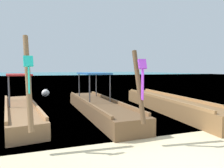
{
  "coord_description": "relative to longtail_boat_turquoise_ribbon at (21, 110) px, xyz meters",
  "views": [
    {
      "loc": [
        -2.39,
        -2.44,
        1.85
      ],
      "look_at": [
        0.0,
        4.32,
        1.32
      ],
      "focal_mm": 32.81,
      "sensor_mm": 36.0,
      "label": 1
    }
  ],
  "objects": [
    {
      "name": "longtail_boat_yellow_ribbon",
      "position": [
        5.92,
        -0.83,
        0.01
      ],
      "size": [
        1.39,
        7.45,
        2.86
      ],
      "color": "brown",
      "rests_on": "ground"
    },
    {
      "name": "longtail_boat_turquoise_ribbon",
      "position": [
        0.0,
        0.0,
        0.0
      ],
      "size": [
        1.87,
        6.69,
        2.67
      ],
      "color": "olive",
      "rests_on": "ground"
    },
    {
      "name": "mooring_buoy_near",
      "position": [
        1.03,
        5.97,
        -0.05
      ],
      "size": [
        0.51,
        0.51,
        0.51
      ],
      "color": "white",
      "rests_on": "sea_water"
    },
    {
      "name": "longtail_boat_violet_ribbon",
      "position": [
        2.94,
        -0.32,
        0.01
      ],
      "size": [
        1.4,
        6.91,
        2.34
      ],
      "color": "brown",
      "rests_on": "ground"
    },
    {
      "name": "sea_water",
      "position": [
        3.09,
        56.52,
        -0.31
      ],
      "size": [
        120.0,
        120.0,
        0.0
      ],
      "primitive_type": "plane",
      "color": "#147A89",
      "rests_on": "ground"
    }
  ]
}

